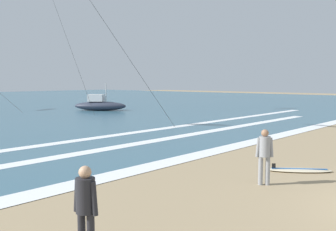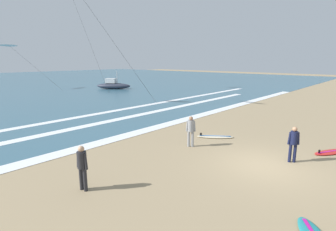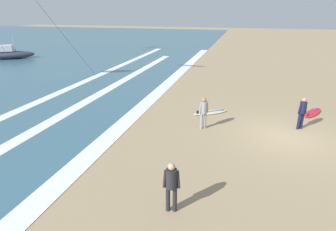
# 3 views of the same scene
# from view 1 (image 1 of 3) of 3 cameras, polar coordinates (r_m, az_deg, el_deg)

# --- Properties ---
(wave_foam_shoreline) EXTENTS (51.87, 0.94, 0.01)m
(wave_foam_shoreline) POSITION_cam_1_polar(r_m,az_deg,el_deg) (15.26, 3.75, -6.01)
(wave_foam_shoreline) COLOR white
(wave_foam_shoreline) RESTS_ON ocean_surface
(wave_foam_mid_break) EXTENTS (44.07, 0.76, 0.01)m
(wave_foam_mid_break) POSITION_cam_1_polar(r_m,az_deg,el_deg) (16.06, -13.62, -5.58)
(wave_foam_mid_break) COLOR white
(wave_foam_mid_break) RESTS_ON ocean_surface
(wave_foam_outer_break) EXTENTS (54.73, 0.71, 0.01)m
(wave_foam_outer_break) POSITION_cam_1_polar(r_m,az_deg,el_deg) (18.99, -16.31, -3.99)
(wave_foam_outer_break) COLOR white
(wave_foam_outer_break) RESTS_ON ocean_surface
(surfer_left_near) EXTENTS (0.32, 0.52, 1.60)m
(surfer_left_near) POSITION_cam_1_polar(r_m,az_deg,el_deg) (6.61, -12.05, -12.70)
(surfer_left_near) COLOR #232328
(surfer_left_near) RESTS_ON ground
(surfer_mid_group) EXTENTS (0.38, 0.46, 1.60)m
(surfer_mid_group) POSITION_cam_1_polar(r_m,az_deg,el_deg) (11.34, 14.04, -5.22)
(surfer_mid_group) COLOR gray
(surfer_mid_group) RESTS_ON ground
(surfboard_left_pile) EXTENTS (1.71, 2.06, 0.25)m
(surfboard_left_pile) POSITION_cam_1_polar(r_m,az_deg,el_deg) (13.50, 18.76, -7.62)
(surfboard_left_pile) COLOR beige
(surfboard_left_pile) RESTS_ON ground
(offshore_boat) EXTENTS (4.36, 5.24, 2.70)m
(offshore_boat) POSITION_cam_1_polar(r_m,az_deg,el_deg) (38.88, -10.03, 1.54)
(offshore_boat) COLOR #2D3342
(offshore_boat) RESTS_ON ground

